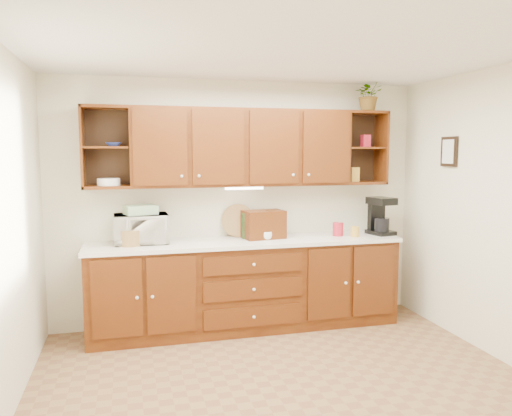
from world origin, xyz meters
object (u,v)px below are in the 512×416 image
coffee_maker (380,216)px  potted_plant (369,95)px  bread_box (264,224)px  microwave (141,229)px

coffee_maker → potted_plant: (-0.12, 0.11, 1.33)m
bread_box → potted_plant: potted_plant is taller
coffee_maker → potted_plant: bearing=124.1°
microwave → potted_plant: bearing=-0.7°
bread_box → potted_plant: (1.20, 0.05, 1.38)m
microwave → coffee_maker: bearing=-3.2°
microwave → coffee_maker: (2.58, -0.09, 0.05)m
coffee_maker → potted_plant: 1.34m
potted_plant → coffee_maker: bearing=-44.4°
bread_box → coffee_maker: bearing=-11.2°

